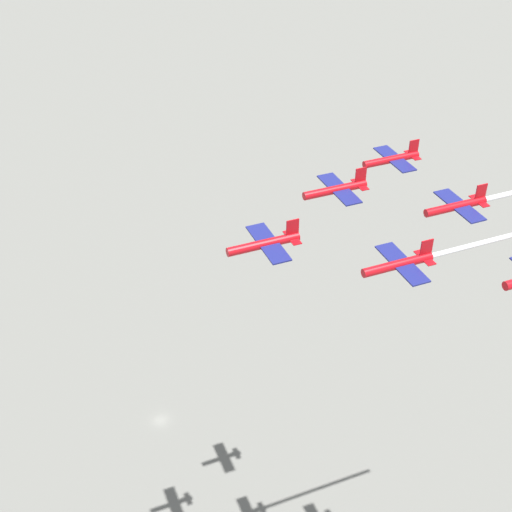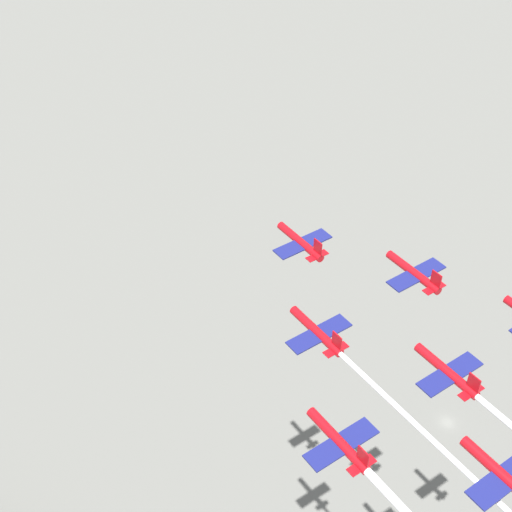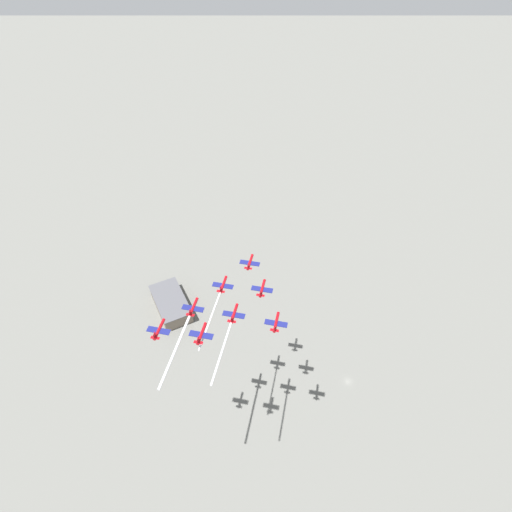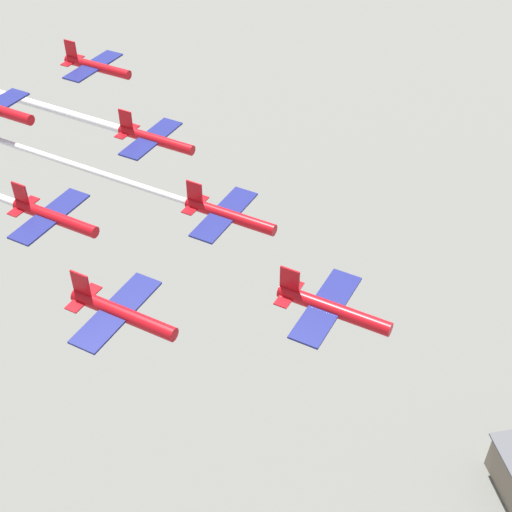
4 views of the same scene
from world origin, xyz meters
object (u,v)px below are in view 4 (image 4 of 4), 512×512
object	(u,v)px
jet_2	(119,312)
jet_1	(227,215)
jet_6	(95,66)
jet_3	(153,139)
jet_0	(329,307)
jet_4	(52,216)

from	to	relation	value
jet_2	jet_1	bearing A→B (deg)	180.00
jet_1	jet_6	distance (m)	37.95
jet_3	jet_6	distance (m)	19.08
jet_3	jet_6	size ratio (longest dim) A/B	1.00
jet_0	jet_2	distance (m)	18.95
jet_0	jet_3	world-z (taller)	jet_0
jet_1	jet_6	bearing A→B (deg)	-120.47
jet_3	jet_6	world-z (taller)	jet_6
jet_1	jet_0	bearing A→B (deg)	59.53
jet_1	jet_2	size ratio (longest dim) A/B	1.00
jet_0	jet_3	distance (m)	37.93
jet_6	jet_2	bearing A→B (deg)	40.36
jet_2	jet_6	distance (m)	50.43
jet_2	jet_4	size ratio (longest dim) A/B	1.00
jet_2	jet_4	bearing A→B (deg)	-120.47
jet_2	jet_4	xyz separation A→B (m)	(6.68, -17.73, -1.44)
jet_4	jet_2	bearing A→B (deg)	59.53
jet_1	jet_3	size ratio (longest dim) A/B	1.00
jet_1	jet_2	bearing A→B (deg)	-0.00
jet_1	jet_6	xyz separation A→B (m)	(13.35, -35.46, 2.14)
jet_3	jet_6	bearing A→B (deg)	-120.47
jet_4	jet_6	distance (m)	33.17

